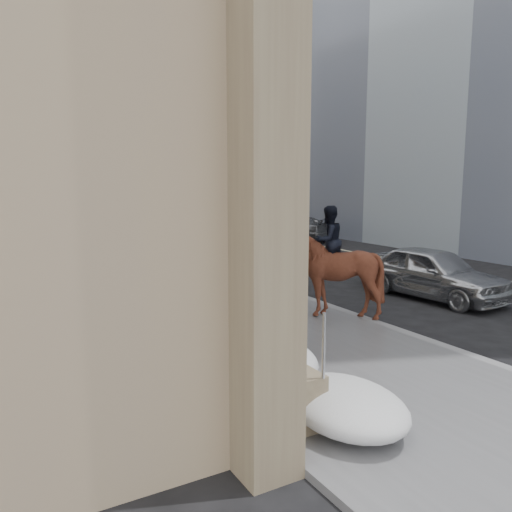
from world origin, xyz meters
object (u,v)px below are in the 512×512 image
at_px(mounted_horse_right, 331,269).
at_px(pedestrian, 272,288).
at_px(car_grey, 293,228).
at_px(car_silver, 433,272).
at_px(mounted_horse_left, 228,273).

distance_m(mounted_horse_right, pedestrian, 1.60).
distance_m(mounted_horse_right, car_grey, 17.19).
relative_size(mounted_horse_right, car_grey, 0.57).
relative_size(car_silver, car_grey, 0.94).
xyz_separation_m(mounted_horse_right, car_silver, (4.20, 0.44, -0.55)).
relative_size(mounted_horse_right, pedestrian, 1.69).
xyz_separation_m(mounted_horse_left, mounted_horse_right, (2.29, -1.13, 0.08)).
bearing_deg(car_silver, mounted_horse_left, 169.77).
relative_size(mounted_horse_right, car_silver, 0.61).
xyz_separation_m(pedestrian, car_grey, (10.26, 14.48, -0.23)).
distance_m(mounted_horse_left, car_silver, 6.54).
bearing_deg(mounted_horse_left, car_grey, -126.43).
bearing_deg(pedestrian, mounted_horse_left, 153.00).
bearing_deg(pedestrian, car_grey, 75.03).
height_order(mounted_horse_right, pedestrian, mounted_horse_right).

